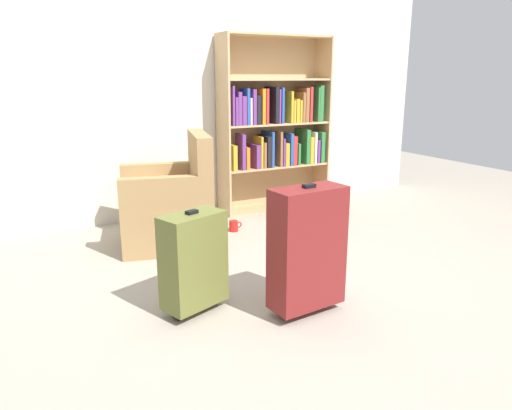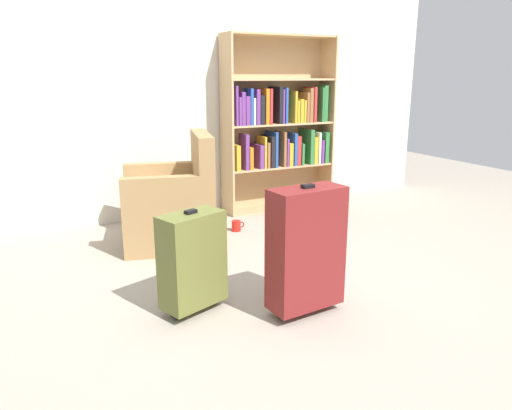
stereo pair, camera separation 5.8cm
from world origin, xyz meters
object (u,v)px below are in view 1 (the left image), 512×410
at_px(suitcase_dark_red, 307,248).
at_px(mug, 234,226).
at_px(suitcase_olive, 193,260).
at_px(bookshelf, 274,126).
at_px(storage_box, 302,205).
at_px(armchair, 171,206).

bearing_deg(suitcase_dark_red, mug, 80.30).
bearing_deg(suitcase_olive, bookshelf, 49.80).
xyz_separation_m(bookshelf, storage_box, (0.11, -0.40, -0.75)).
bearing_deg(storage_box, armchair, -171.34).
bearing_deg(suitcase_dark_red, bookshelf, 65.32).
bearing_deg(bookshelf, armchair, -154.71).
bearing_deg(bookshelf, storage_box, -74.80).
xyz_separation_m(mug, storage_box, (0.82, 0.17, 0.05)).
distance_m(armchair, suitcase_dark_red, 1.56).
distance_m(storage_box, suitcase_olive, 2.22).
relative_size(storage_box, suitcase_olive, 0.64).
height_order(armchair, suitcase_olive, armchair).
bearing_deg(storage_box, bookshelf, 105.20).
xyz_separation_m(armchair, suitcase_olive, (-0.26, -1.23, 0.01)).
height_order(mug, suitcase_dark_red, suitcase_dark_red).
xyz_separation_m(mug, suitcase_dark_red, (-0.27, -1.58, 0.35)).
bearing_deg(suitcase_olive, mug, 56.61).
bearing_deg(mug, armchair, -175.18).
bearing_deg(storage_box, suitcase_olive, -139.09).
distance_m(mug, storage_box, 0.84).
relative_size(armchair, suitcase_olive, 1.46).
bearing_deg(armchair, mug, 4.82).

